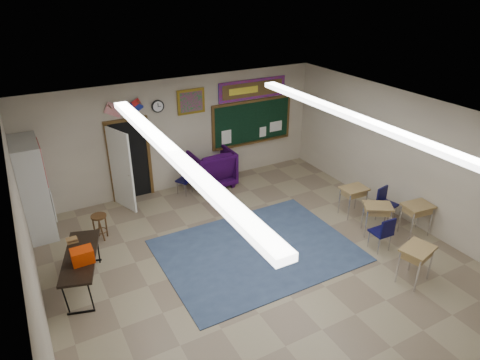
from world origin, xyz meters
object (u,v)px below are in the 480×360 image
wingback_armchair (211,167)px  folding_table (83,269)px  student_desk_front_left (376,218)px  student_desk_front_right (353,200)px  wooden_stool (100,227)px

wingback_armchair → folding_table: size_ratio=0.65×
wingback_armchair → student_desk_front_left: bearing=117.8°
folding_table → student_desk_front_right: bearing=13.0°
student_desk_front_left → wingback_armchair: bearing=150.5°
student_desk_front_right → wingback_armchair: bearing=129.2°
student_desk_front_left → folding_table: bearing=-159.8°
folding_table → wingback_armchair: bearing=51.6°
student_desk_front_left → folding_table: (-6.13, 1.30, -0.03)m
student_desk_front_right → wooden_stool: student_desk_front_right is taller
student_desk_front_left → folding_table: size_ratio=0.43×
student_desk_front_left → folding_table: 6.26m
folding_table → wooden_stool: size_ratio=3.00×
wingback_armchair → folding_table: bearing=34.4°
wingback_armchair → folding_table: 4.81m
wooden_stool → student_desk_front_right: bearing=-18.5°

